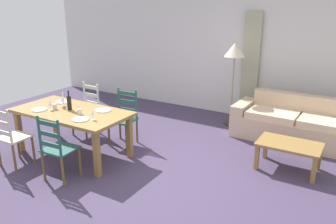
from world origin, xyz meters
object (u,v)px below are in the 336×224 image
Objects in this scene: dining_chair_near_left at (11,136)px; couch at (299,125)px; wine_glass_far_left at (62,99)px; coffee_cup_primary at (80,112)px; dining_chair_near_right at (57,148)px; coffee_cup_secondary at (55,107)px; standing_lamp at (235,55)px; dining_chair_far_right at (124,117)px; dining_table at (72,116)px; wine_glass_near_right at (93,113)px; wine_bottle at (69,103)px; coffee_table at (289,147)px; dining_chair_far_left at (87,110)px; wine_glass_near_left at (50,103)px.

couch is (3.51, 3.25, -0.19)m from dining_chair_near_left.
dining_chair_near_left is 5.96× the size of wine_glass_far_left.
dining_chair_near_right is at bearing -73.63° from coffee_cup_primary.
coffee_cup_secondary is 0.05× the size of standing_lamp.
dining_chair_near_right is 4.11m from couch.
coffee_cup_secondary is at bearing -128.65° from dining_chair_far_right.
dining_chair_near_right is at bearing -58.15° from dining_table.
wine_glass_near_right is at bearing 30.00° from dining_chair_near_left.
wine_glass_far_left is at bearing 158.28° from wine_bottle.
dining_chair_near_right is (0.45, -0.72, -0.19)m from dining_table.
wine_bottle is 0.35× the size of coffee_table.
coffee_cup_secondary is (-0.53, -0.02, 0.00)m from coffee_cup_primary.
dining_chair_near_right is at bearing -110.07° from standing_lamp.
dining_table is 21.11× the size of coffee_cup_secondary.
couch is at bearing 25.97° from dining_chair_far_left.
coffee_cup_primary is 1.00× the size of coffee_cup_secondary.
wine_glass_near_right is (1.03, -0.93, 0.38)m from dining_chair_far_left.
couch is at bearing 35.05° from wine_glass_far_left.
dining_chair_near_left is 1.07× the size of coffee_table.
coffee_cup_primary reaches higher than coffee_table.
dining_chair_near_left is (-0.48, -0.78, -0.19)m from dining_table.
standing_lamp is (1.42, 2.72, 0.62)m from coffee_cup_primary.
dining_chair_far_right is 0.99m from wine_bottle.
dining_chair_far_right reaches higher than wine_glass_far_left.
dining_chair_far_left is 10.67× the size of coffee_cup_secondary.
dining_table is at bearing -122.33° from standing_lamp.
dining_table is at bearing -21.28° from wine_glass_far_left.
dining_chair_far_right is at bearing 100.50° from wine_glass_near_right.
dining_chair_near_right is at bearing -37.47° from wine_glass_near_left.
dining_chair_near_left is 3.04× the size of wine_bottle.
dining_chair_far_right reaches higher than coffee_table.
wine_glass_near_left is (-0.74, 0.57, 0.38)m from dining_chair_near_right.
dining_chair_near_left and dining_chair_far_left have the same top height.
coffee_table is at bearing 24.68° from coffee_cup_primary.
standing_lamp reaches higher than coffee_table.
couch is (3.46, 1.69, -0.19)m from dining_chair_far_left.
wine_bottle is 3.51× the size of coffee_cup_primary.
standing_lamp is (1.25, 1.86, 0.93)m from dining_chair_far_right.
dining_table is at bearing 17.38° from coffee_cup_secondary.
wine_glass_near_right is 2.93m from coffee_table.
dining_chair_near_left is at bearing -118.98° from wine_bottle.
standing_lamp is (1.98, 2.80, 0.55)m from wine_glass_near_left.
dining_chair_near_left reaches higher than wine_glass_near_right.
standing_lamp is (1.08, 2.80, 0.55)m from wine_glass_near_right.
coffee_cup_secondary is 0.04× the size of couch.
wine_glass_near_left is (-0.25, -0.16, -0.01)m from wine_bottle.
wine_glass_near_right is at bearing -14.09° from dining_table.
coffee_table is at bearing 22.31° from wine_glass_near_left.
wine_bottle is at bearing 33.14° from wine_glass_near_left.
dining_chair_near_left reaches higher than coffee_cup_primary.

